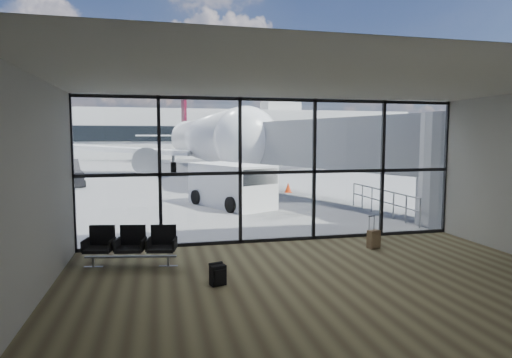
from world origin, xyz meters
name	(u,v)px	position (x,y,z in m)	size (l,w,h in m)	color
ground	(189,165)	(0.00, 40.00, 0.00)	(220.00, 220.00, 0.00)	slate
lounge_shell	(343,168)	(0.00, -4.80, 2.65)	(12.02, 8.01, 4.51)	brown
glass_curtain_wall	(278,171)	(0.00, 0.00, 2.25)	(12.10, 0.12, 4.50)	white
jet_bridge	(334,148)	(4.90, 7.07, 2.76)	(8.00, 16.50, 4.33)	#939598
apron_railing	(382,198)	(5.60, 3.50, 0.72)	(0.06, 5.46, 1.11)	gray
far_terminal	(176,133)	(-0.59, 61.97, 4.21)	(80.00, 12.20, 11.00)	silver
tree_3	(25,131)	(-27.00, 72.00, 4.63)	(4.95, 4.95, 7.12)	#382619
tree_4	(60,128)	(-21.00, 72.00, 5.25)	(5.61, 5.61, 8.07)	#382619
tree_5	(95,124)	(-15.00, 72.00, 5.88)	(6.27, 6.27, 9.03)	#382619
seating_row	(132,244)	(-4.35, -1.64, 0.57)	(2.30, 1.04, 1.02)	gray
backpack	(218,275)	(-2.40, -3.65, 0.24)	(0.38, 0.38, 0.50)	black
suitcase	(374,239)	(2.54, -1.51, 0.29)	(0.40, 0.33, 0.97)	brown
airliner	(203,140)	(0.75, 30.03, 3.15)	(34.66, 40.15, 10.34)	white
service_van	(232,185)	(-0.20, 7.24, 1.05)	(3.81, 5.10, 2.03)	white
belt_loader	(72,178)	(-9.40, 18.28, 0.59)	(2.14, 4.02, 1.76)	black
traffic_cone_a	(239,181)	(1.78, 15.98, 0.32)	(0.47, 0.47, 0.68)	#FF5A0D
traffic_cone_b	(288,188)	(4.00, 11.79, 0.29)	(0.42, 0.42, 0.60)	red
traffic_cone_c	(273,187)	(3.18, 12.19, 0.28)	(0.41, 0.41, 0.59)	orange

